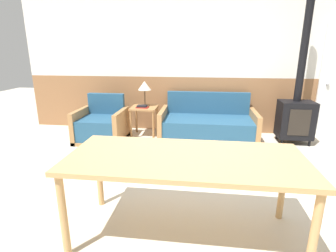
{
  "coord_description": "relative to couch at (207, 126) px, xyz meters",
  "views": [
    {
      "loc": [
        -0.04,
        -2.56,
        1.59
      ],
      "look_at": [
        -0.51,
        1.04,
        0.53
      ],
      "focal_mm": 28.0,
      "sensor_mm": 36.0,
      "label": 1
    }
  ],
  "objects": [
    {
      "name": "ground_plane",
      "position": [
        -0.08,
        -2.07,
        -0.25
      ],
      "size": [
        16.0,
        16.0,
        0.0
      ],
      "primitive_type": "plane",
      "color": "beige"
    },
    {
      "name": "table_lamp",
      "position": [
        -1.18,
        0.13,
        0.68
      ],
      "size": [
        0.24,
        0.24,
        0.47
      ],
      "color": "#4C3823",
      "rests_on": "side_table"
    },
    {
      "name": "armchair",
      "position": [
        -1.9,
        -0.29,
        0.01
      ],
      "size": [
        0.84,
        0.76,
        0.81
      ],
      "rotation": [
        0.0,
        0.0,
        0.25
      ],
      "color": "#9E7042",
      "rests_on": "ground_plane"
    },
    {
      "name": "dining_table",
      "position": [
        -0.24,
        -2.65,
        0.43
      ],
      "size": [
        1.94,
        0.85,
        0.75
      ],
      "color": "tan",
      "rests_on": "ground_plane"
    },
    {
      "name": "side_table",
      "position": [
        -1.18,
        0.05,
        0.21
      ],
      "size": [
        0.48,
        0.48,
        0.57
      ],
      "color": "#9E7042",
      "rests_on": "ground_plane"
    },
    {
      "name": "wall_back",
      "position": [
        -0.08,
        0.56,
        1.1
      ],
      "size": [
        7.2,
        0.06,
        2.7
      ],
      "color": "#8E603D",
      "rests_on": "ground_plane"
    },
    {
      "name": "book_stack",
      "position": [
        -1.2,
        -0.04,
        0.34
      ],
      "size": [
        0.23,
        0.16,
        0.05
      ],
      "color": "#B22823",
      "rests_on": "side_table"
    },
    {
      "name": "couch",
      "position": [
        0.0,
        0.0,
        0.0
      ],
      "size": [
        1.71,
        0.88,
        0.82
      ],
      "color": "#9E7042",
      "rests_on": "ground_plane"
    },
    {
      "name": "wood_stove",
      "position": [
        1.51,
        0.04,
        0.36
      ],
      "size": [
        0.56,
        0.43,
        2.55
      ],
      "color": "black",
      "rests_on": "ground_plane"
    }
  ]
}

